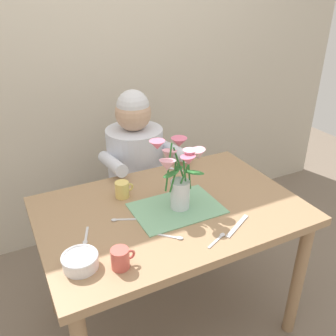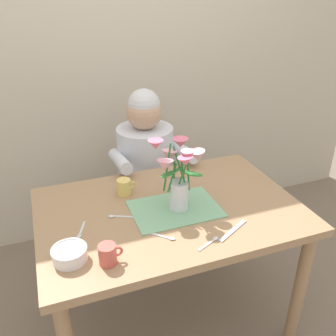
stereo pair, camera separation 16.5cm
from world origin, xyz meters
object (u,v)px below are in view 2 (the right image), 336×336
at_px(ceramic_bowl, 70,254).
at_px(dinner_knife, 233,230).
at_px(tea_cup, 124,187).
at_px(seated_person, 146,178).
at_px(flower_vase, 178,172).
at_px(ceramic_mug, 108,254).

relative_size(ceramic_bowl, dinner_knife, 0.72).
bearing_deg(tea_cup, seated_person, 60.67).
height_order(flower_vase, ceramic_mug, flower_vase).
distance_m(dinner_knife, ceramic_mug, 0.53).
height_order(flower_vase, dinner_knife, flower_vase).
bearing_deg(tea_cup, dinner_knife, -51.99).
height_order(seated_person, dinner_knife, seated_person).
distance_m(flower_vase, ceramic_bowl, 0.57).
bearing_deg(flower_vase, seated_person, 86.33).
bearing_deg(tea_cup, flower_vase, -45.49).
bearing_deg(tea_cup, ceramic_bowl, -128.26).
distance_m(flower_vase, tea_cup, 0.32).
bearing_deg(seated_person, flower_vase, -95.35).
height_order(dinner_knife, ceramic_mug, ceramic_mug).
xyz_separation_m(dinner_knife, tea_cup, (-0.35, 0.45, 0.04)).
xyz_separation_m(ceramic_bowl, ceramic_mug, (0.13, -0.07, 0.01)).
bearing_deg(flower_vase, tea_cup, 134.51).
distance_m(flower_vase, dinner_knife, 0.34).
height_order(ceramic_bowl, ceramic_mug, ceramic_mug).
distance_m(seated_person, ceramic_bowl, 1.01).
relative_size(flower_vase, dinner_knife, 1.80).
height_order(ceramic_bowl, dinner_knife, ceramic_bowl).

